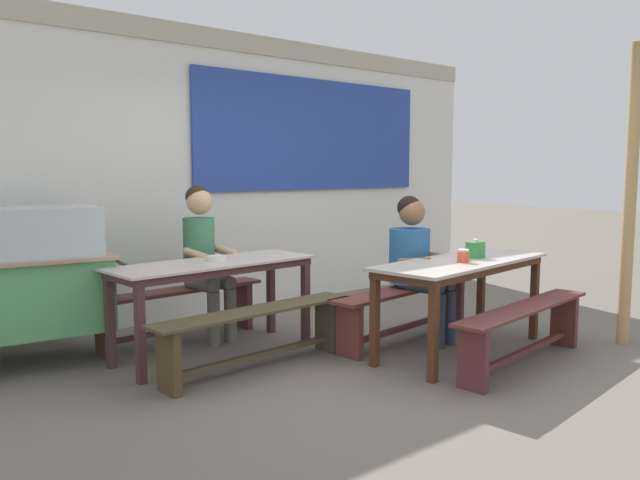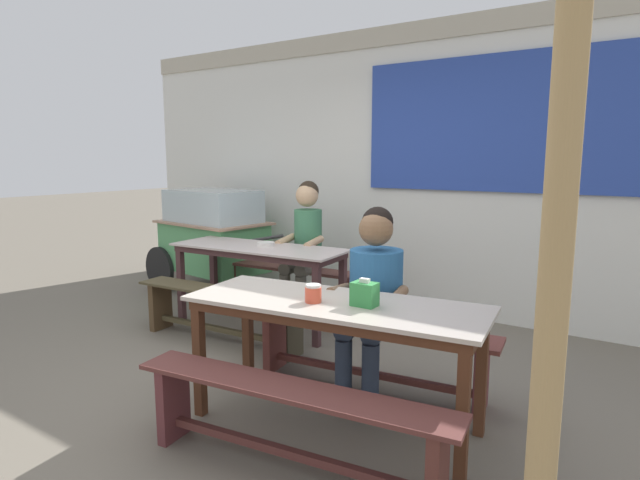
# 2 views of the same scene
# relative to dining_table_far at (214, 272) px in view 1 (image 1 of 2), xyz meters

# --- Properties ---
(ground_plane) EXTENTS (40.00, 40.00, 0.00)m
(ground_plane) POSITION_rel_dining_table_far_xyz_m (0.92, -1.05, -0.69)
(ground_plane) COLOR #6B6356
(backdrop_wall) EXTENTS (7.46, 0.23, 2.94)m
(backdrop_wall) POSITION_rel_dining_table_far_xyz_m (0.97, 1.38, 0.86)
(backdrop_wall) COLOR silver
(backdrop_wall) RESTS_ON ground_plane
(dining_table_far) EXTENTS (1.76, 0.71, 0.77)m
(dining_table_far) POSITION_rel_dining_table_far_xyz_m (0.00, 0.00, 0.00)
(dining_table_far) COLOR beige
(dining_table_far) RESTS_ON ground_plane
(dining_table_near) EXTENTS (1.84, 0.86, 0.77)m
(dining_table_near) POSITION_rel_dining_table_far_xyz_m (1.62, -1.23, 0.00)
(dining_table_near) COLOR #BEB2A4
(dining_table_near) RESTS_ON ground_plane
(bench_far_back) EXTENTS (1.64, 0.37, 0.47)m
(bench_far_back) POSITION_rel_dining_table_far_xyz_m (-0.04, 0.56, -0.37)
(bench_far_back) COLOR brown
(bench_far_back) RESTS_ON ground_plane
(bench_far_front) EXTENTS (1.74, 0.39, 0.47)m
(bench_far_front) POSITION_rel_dining_table_far_xyz_m (0.04, -0.56, -0.38)
(bench_far_front) COLOR #473E27
(bench_far_front) RESTS_ON ground_plane
(bench_near_back) EXTENTS (1.79, 0.51, 0.47)m
(bench_near_back) POSITION_rel_dining_table_far_xyz_m (1.55, -0.67, -0.36)
(bench_near_back) COLOR brown
(bench_near_back) RESTS_ON ground_plane
(bench_near_front) EXTENTS (1.78, 0.47, 0.47)m
(bench_near_front) POSITION_rel_dining_table_far_xyz_m (1.69, -1.78, -0.38)
(bench_near_front) COLOR #572B27
(bench_near_front) RESTS_ON ground_plane
(food_cart) EXTENTS (1.72, 1.02, 1.23)m
(food_cart) POSITION_rel_dining_table_far_xyz_m (-1.29, 0.68, 0.02)
(food_cart) COLOR #54A161
(food_cart) RESTS_ON ground_plane
(person_center_facing) EXTENTS (0.42, 0.53, 1.38)m
(person_center_facing) POSITION_rel_dining_table_far_xyz_m (0.19, 0.50, 0.11)
(person_center_facing) COLOR #6B685A
(person_center_facing) RESTS_ON ground_plane
(person_right_near_table) EXTENTS (0.51, 0.61, 1.28)m
(person_right_near_table) POSITION_rel_dining_table_far_xyz_m (1.61, -0.73, 0.06)
(person_right_near_table) COLOR #2C374C
(person_right_near_table) RESTS_ON ground_plane
(tissue_box) EXTENTS (0.14, 0.10, 0.16)m
(tissue_box) POSITION_rel_dining_table_far_xyz_m (1.81, -1.22, 0.15)
(tissue_box) COLOR #328C44
(tissue_box) RESTS_ON dining_table_near
(condiment_jar) EXTENTS (0.10, 0.10, 0.11)m
(condiment_jar) POSITION_rel_dining_table_far_xyz_m (1.53, -1.31, 0.14)
(condiment_jar) COLOR #DC4E35
(condiment_jar) RESTS_ON dining_table_near
(soup_bowl) EXTENTS (0.17, 0.17, 0.04)m
(soup_bowl) POSITION_rel_dining_table_far_xyz_m (0.05, 0.05, 0.10)
(soup_bowl) COLOR silver
(soup_bowl) RESTS_ON dining_table_far
(wooden_support_post) EXTENTS (0.10, 0.10, 2.57)m
(wooden_support_post) POSITION_rel_dining_table_far_xyz_m (2.92, -1.98, 0.60)
(wooden_support_post) COLOR tan
(wooden_support_post) RESTS_ON ground_plane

